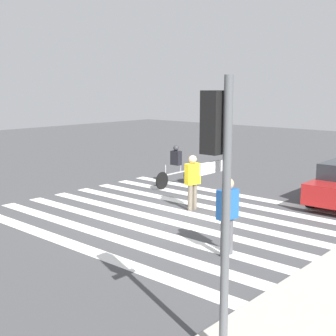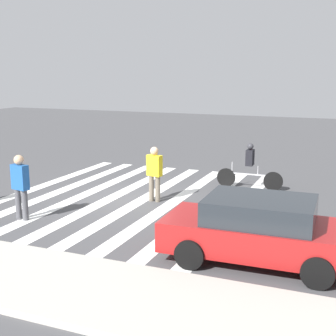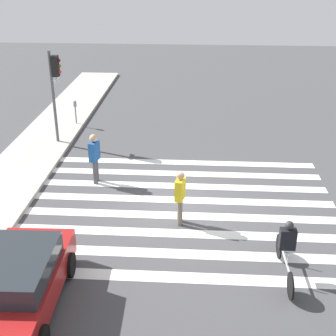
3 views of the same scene
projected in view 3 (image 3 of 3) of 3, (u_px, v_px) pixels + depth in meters
name	position (u px, v px, depth m)	size (l,w,h in m)	color
ground_plane	(182.00, 208.00, 15.21)	(60.00, 60.00, 0.00)	#444447
crosswalk_stripes	(182.00, 208.00, 15.21)	(7.67, 10.00, 0.01)	white
traffic_light	(55.00, 80.00, 19.11)	(0.60, 0.50, 4.01)	#515456
parking_meter	(75.00, 107.00, 22.03)	(0.15, 0.15, 1.26)	#515456
pedestrian_adult_tall_backpack	(95.00, 156.00, 16.48)	(0.54, 0.33, 1.83)	#4C4C51
pedestrian_adult_blue_shirt	(180.00, 194.00, 13.93)	(0.52, 0.32, 1.75)	#6B6051
cyclist_mid_street	(287.00, 247.00, 11.64)	(2.33, 0.40, 1.62)	black
car_parked_silver_sedan	(16.00, 283.00, 10.58)	(4.15, 2.04, 1.43)	maroon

